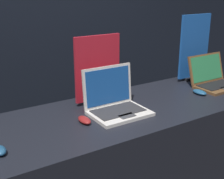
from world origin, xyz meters
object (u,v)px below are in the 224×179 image
Objects in this scene: laptop_middle at (115,102)px; promo_stand_middle at (98,71)px; promo_stand_back at (194,49)px; mouse_back at (200,92)px; laptop_back at (214,79)px; mouse_front at (0,151)px; mouse_middle at (84,120)px.

promo_stand_middle reaches higher than laptop_middle.
promo_stand_back is at bearing 14.96° from laptop_middle.
promo_stand_middle is 3.88× the size of mouse_back.
laptop_back is at bearing 17.18° from mouse_back.
promo_stand_back is at bearing 12.98° from mouse_front.
laptop_back reaches higher than mouse_front.
promo_stand_back reaches higher than mouse_front.
promo_stand_middle is at bearing 25.10° from mouse_front.
mouse_front is 0.20× the size of promo_stand_middle.
promo_stand_middle is at bearing -177.49° from promo_stand_back.
laptop_middle reaches higher than laptop_back.
laptop_middle is 3.00× the size of mouse_back.
promo_stand_middle is (0.73, 0.34, 0.20)m from mouse_front.
laptop_middle is 3.03× the size of mouse_middle.
laptop_middle is at bearing -90.00° from promo_stand_middle.
laptop_middle reaches higher than mouse_back.
promo_stand_back is (0.93, 0.25, 0.19)m from laptop_middle.
laptop_back is (1.67, 0.16, 0.04)m from mouse_front.
mouse_back is (0.70, -0.05, -0.05)m from laptop_middle.
mouse_middle is 0.39m from promo_stand_middle.
mouse_middle is 1.17m from laptop_back.
mouse_back is (1.43, 0.08, -0.00)m from mouse_front.
mouse_back is 0.22× the size of promo_stand_back.
laptop_back is 0.30m from promo_stand_back.
laptop_middle is at bearing -165.04° from promo_stand_back.
laptop_middle is 0.26m from promo_stand_middle.
laptop_back is at bearing 1.24° from laptop_middle.
promo_stand_back is (0.93, 0.04, 0.04)m from promo_stand_middle.
promo_stand_middle is at bearing 90.00° from laptop_middle.
promo_stand_back reaches higher than mouse_back.
mouse_middle is at bearing -166.17° from promo_stand_back.
laptop_back reaches higher than mouse_middle.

